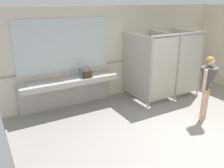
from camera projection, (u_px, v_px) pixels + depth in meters
name	position (u px, v px, depth m)	size (l,w,h in m)	color
ground_plane	(199.00, 138.00, 5.14)	(7.28, 6.61, 0.10)	gray
wall_back	(124.00, 51.00, 7.18)	(7.28, 0.12, 2.67)	beige
wall_back_tile_band	(125.00, 60.00, 7.22)	(7.28, 0.01, 0.06)	#9E937F
vanity_counter	(69.00, 86.00, 6.30)	(2.60, 0.56, 0.97)	#B2ADA3
mirror_panel	(64.00, 45.00, 6.10)	(2.50, 0.02, 1.36)	silver
bathroom_stalls	(167.00, 64.00, 6.92)	(1.99, 1.34, 1.96)	#B2AD9E
person_standing	(208.00, 81.00, 5.54)	(0.52, 0.52, 1.58)	#DBAD89
handbag	(87.00, 74.00, 6.21)	(0.23, 0.12, 0.32)	#3F2D1E
soap_dispenser	(80.00, 72.00, 6.43)	(0.07, 0.07, 0.20)	teal
floor_drain_cover	(171.00, 127.00, 5.48)	(0.14, 0.14, 0.01)	#B7BABF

